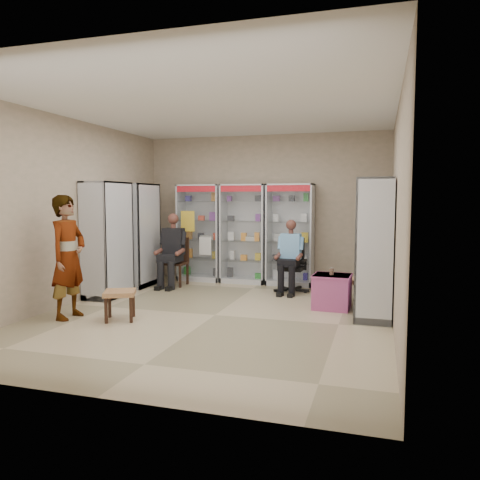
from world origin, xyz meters
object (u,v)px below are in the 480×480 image
(cabinet_right_far, at_px, (375,242))
(cabinet_left_near, at_px, (107,240))
(wooden_chair, at_px, (175,262))
(seated_shopkeeper, at_px, (291,259))
(cabinet_back_left, at_px, (201,233))
(standing_man, at_px, (68,257))
(cabinet_right_near, at_px, (374,249))
(cabinet_back_mid, at_px, (244,234))
(cabinet_left_far, at_px, (139,235))
(pink_trunk, at_px, (332,292))
(cabinet_back_right, at_px, (290,235))
(office_chair, at_px, (291,265))
(woven_stool_a, at_px, (353,291))
(woven_stool_b, at_px, (120,305))

(cabinet_right_far, xyz_separation_m, cabinet_left_near, (-4.46, -0.90, 0.00))
(wooden_chair, distance_m, seated_shopkeeper, 2.31)
(cabinet_back_left, bearing_deg, seated_shopkeeper, -19.96)
(cabinet_back_left, bearing_deg, standing_man, -100.58)
(cabinet_back_left, xyz_separation_m, cabinet_right_near, (3.53, -2.23, 0.00))
(cabinet_right_near, height_order, seated_shopkeeper, cabinet_right_near)
(seated_shopkeeper, bearing_deg, cabinet_right_near, -42.37)
(cabinet_right_far, height_order, standing_man, cabinet_right_far)
(cabinet_back_left, bearing_deg, cabinet_back_mid, 0.00)
(cabinet_left_far, bearing_deg, pink_trunk, 77.16)
(cabinet_right_near, xyz_separation_m, cabinet_left_far, (-4.46, 1.30, 0.00))
(cabinet_back_right, height_order, office_chair, cabinet_back_right)
(cabinet_right_near, distance_m, pink_trunk, 1.05)
(woven_stool_a, height_order, standing_man, standing_man)
(cabinet_back_right, height_order, woven_stool_a, cabinet_back_right)
(cabinet_left_near, height_order, woven_stool_a, cabinet_left_near)
(pink_trunk, xyz_separation_m, woven_stool_b, (-2.79, -1.57, -0.06))
(cabinet_left_far, xyz_separation_m, standing_man, (0.28, -2.55, -0.12))
(cabinet_back_mid, bearing_deg, cabinet_left_near, -132.80)
(cabinet_back_left, relative_size, cabinet_left_far, 1.00)
(cabinet_back_right, xyz_separation_m, seated_shopkeeper, (0.16, -0.75, -0.38))
(cabinet_back_mid, height_order, woven_stool_a, cabinet_back_mid)
(cabinet_back_mid, xyz_separation_m, cabinet_back_right, (0.95, 0.00, 0.00))
(cabinet_back_right, distance_m, woven_stool_b, 3.90)
(wooden_chair, xyz_separation_m, office_chair, (2.31, 0.03, 0.02))
(woven_stool_b, relative_size, standing_man, 0.24)
(cabinet_back_left, relative_size, cabinet_right_near, 1.00)
(office_chair, bearing_deg, wooden_chair, -176.36)
(cabinet_back_left, height_order, cabinet_back_mid, same)
(cabinet_back_mid, distance_m, cabinet_left_far, 2.10)
(cabinet_right_near, bearing_deg, cabinet_left_far, 73.75)
(cabinet_back_right, relative_size, cabinet_right_far, 1.00)
(pink_trunk, distance_m, woven_stool_a, 0.56)
(woven_stool_a, bearing_deg, cabinet_left_near, -170.43)
(cabinet_left_far, height_order, standing_man, cabinet_left_far)
(cabinet_back_mid, height_order, cabinet_right_far, same)
(pink_trunk, distance_m, standing_man, 3.98)
(seated_shopkeeper, distance_m, pink_trunk, 1.40)
(woven_stool_a, bearing_deg, cabinet_back_left, 157.38)
(cabinet_back_right, bearing_deg, cabinet_right_near, -53.84)
(wooden_chair, xyz_separation_m, pink_trunk, (3.16, -1.07, -0.20))
(cabinet_back_mid, relative_size, pink_trunk, 3.62)
(wooden_chair, bearing_deg, woven_stool_a, -9.92)
(cabinet_left_near, relative_size, woven_stool_a, 4.90)
(cabinet_back_left, distance_m, woven_stool_b, 3.47)
(pink_trunk, bearing_deg, wooden_chair, 161.20)
(woven_stool_a, bearing_deg, cabinet_back_mid, 149.34)
(office_chair, distance_m, standing_man, 3.90)
(seated_shopkeeper, relative_size, woven_stool_b, 2.97)
(cabinet_right_far, distance_m, office_chair, 1.62)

